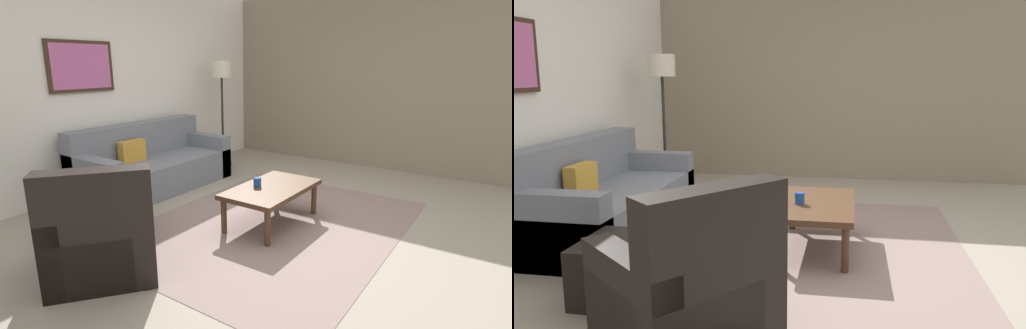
% 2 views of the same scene
% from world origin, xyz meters
% --- Properties ---
extents(ground_plane, '(8.00, 8.00, 0.00)m').
position_xyz_m(ground_plane, '(0.00, 0.00, 0.00)').
color(ground_plane, gray).
extents(rear_partition, '(6.00, 0.12, 2.80)m').
position_xyz_m(rear_partition, '(0.00, 2.60, 1.40)').
color(rear_partition, silver).
rests_on(rear_partition, ground_plane).
extents(stone_feature_panel, '(0.12, 5.20, 2.80)m').
position_xyz_m(stone_feature_panel, '(3.00, 0.00, 1.40)').
color(stone_feature_panel, gray).
rests_on(stone_feature_panel, ground_plane).
extents(area_rug, '(3.15, 2.43, 0.01)m').
position_xyz_m(area_rug, '(0.00, 0.00, 0.00)').
color(area_rug, gray).
rests_on(area_rug, ground_plane).
extents(couch_main, '(2.11, 0.93, 0.88)m').
position_xyz_m(couch_main, '(0.15, 2.09, 0.30)').
color(couch_main, slate).
rests_on(couch_main, ground_plane).
extents(armchair_leather, '(1.13, 1.13, 0.95)m').
position_xyz_m(armchair_leather, '(-1.65, 0.59, 0.31)').
color(armchair_leather, black).
rests_on(armchair_leather, ground_plane).
extents(ottoman, '(0.56, 0.56, 0.40)m').
position_xyz_m(ottoman, '(-1.13, 1.23, 0.20)').
color(ottoman, black).
rests_on(ottoman, ground_plane).
extents(coffee_table, '(1.10, 0.64, 0.41)m').
position_xyz_m(coffee_table, '(0.03, 0.05, 0.36)').
color(coffee_table, '#472D1C').
rests_on(coffee_table, ground_plane).
extents(cup, '(0.08, 0.08, 0.10)m').
position_xyz_m(cup, '(-0.05, 0.18, 0.46)').
color(cup, '#1E478C').
rests_on(cup, coffee_table).
extents(lamp_standing, '(0.32, 0.32, 1.71)m').
position_xyz_m(lamp_standing, '(1.66, 2.04, 1.41)').
color(lamp_standing, black).
rests_on(lamp_standing, ground_plane).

